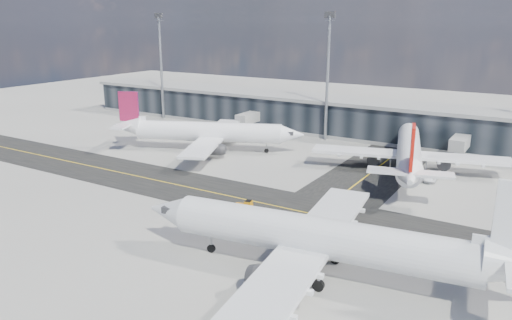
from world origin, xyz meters
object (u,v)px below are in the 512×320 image
(baggage_tug, at_px, (245,206))
(service_van, at_px, (431,177))
(airliner_af, at_px, (206,132))
(airliner_redtail, at_px, (409,152))
(airliner_near, at_px, (325,239))

(baggage_tug, distance_m, service_van, 35.23)
(airliner_af, bearing_deg, airliner_redtail, 75.38)
(airliner_near, distance_m, service_van, 40.89)
(airliner_af, distance_m, service_van, 46.46)
(airliner_redtail, bearing_deg, baggage_tug, -131.47)
(airliner_near, bearing_deg, baggage_tug, 49.13)
(airliner_redtail, height_order, service_van, airliner_redtail)
(airliner_redtail, xyz_separation_m, airliner_near, (2.42, -42.80, 0.30))
(airliner_af, height_order, service_van, airliner_af)
(baggage_tug, xyz_separation_m, service_van, (20.03, 28.99, -0.14))
(airliner_redtail, bearing_deg, airliner_near, -101.97)
(airliner_af, height_order, airliner_redtail, airliner_redtail)
(airliner_af, bearing_deg, baggage_tug, 23.39)
(airliner_near, bearing_deg, service_van, -10.73)
(airliner_near, xyz_separation_m, baggage_tug, (-17.78, 11.68, -3.55))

